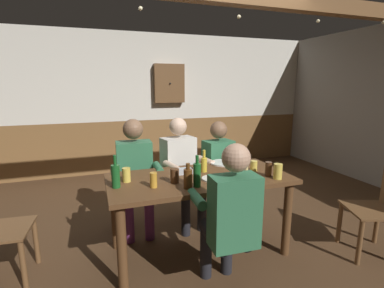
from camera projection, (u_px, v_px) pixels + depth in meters
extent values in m
plane|color=#4C331E|center=(194.00, 243.00, 3.00)|extent=(8.03, 8.03, 0.00)
cube|color=silver|center=(143.00, 77.00, 5.25)|extent=(6.69, 0.12, 1.56)
cube|color=brown|center=(145.00, 145.00, 5.51)|extent=(6.69, 0.12, 0.96)
cube|color=brown|center=(200.00, 178.00, 2.70)|extent=(1.70, 0.81, 0.04)
cylinder|color=brown|center=(122.00, 249.00, 2.23)|extent=(0.08, 0.08, 0.73)
cylinder|color=brown|center=(287.00, 219.00, 2.73)|extent=(0.08, 0.08, 0.73)
cylinder|color=brown|center=(115.00, 214.00, 2.84)|extent=(0.08, 0.08, 0.73)
cylinder|color=brown|center=(251.00, 194.00, 3.33)|extent=(0.08, 0.08, 0.73)
cube|color=#33724C|center=(135.00, 166.00, 3.19)|extent=(0.39, 0.26, 0.55)
sphere|color=brown|center=(133.00, 129.00, 3.11)|extent=(0.22, 0.22, 0.22)
cylinder|color=#6B2D66|center=(146.00, 190.00, 3.15)|extent=(0.15, 0.39, 0.13)
cylinder|color=#6B2D66|center=(127.00, 192.00, 3.10)|extent=(0.15, 0.39, 0.13)
cylinder|color=#6B2D66|center=(149.00, 220.00, 3.03)|extent=(0.10, 0.10, 0.42)
cylinder|color=#6B2D66|center=(129.00, 223.00, 2.97)|extent=(0.10, 0.10, 0.42)
cylinder|color=#33724C|center=(158.00, 168.00, 3.00)|extent=(0.09, 0.28, 0.08)
cylinder|color=#33724C|center=(115.00, 172.00, 2.88)|extent=(0.09, 0.28, 0.08)
cube|color=silver|center=(178.00, 161.00, 3.36)|extent=(0.41, 0.29, 0.56)
sphere|color=beige|center=(178.00, 126.00, 3.27)|extent=(0.20, 0.20, 0.20)
cylinder|color=black|center=(192.00, 184.00, 3.34)|extent=(0.21, 0.43, 0.13)
cylinder|color=black|center=(177.00, 188.00, 3.23)|extent=(0.21, 0.43, 0.13)
cylinder|color=black|center=(202.00, 213.00, 3.22)|extent=(0.10, 0.10, 0.42)
cylinder|color=black|center=(186.00, 217.00, 3.11)|extent=(0.10, 0.10, 0.42)
cylinder|color=beige|center=(206.00, 161.00, 3.25)|extent=(0.13, 0.29, 0.08)
cylinder|color=beige|center=(171.00, 167.00, 3.03)|extent=(0.13, 0.29, 0.08)
cube|color=#33724C|center=(218.00, 160.00, 3.53)|extent=(0.38, 0.28, 0.49)
sphere|color=brown|center=(219.00, 130.00, 3.45)|extent=(0.21, 0.21, 0.21)
cylinder|color=#B78493|center=(231.00, 180.00, 3.49)|extent=(0.19, 0.42, 0.13)
cylinder|color=#B78493|center=(217.00, 182.00, 3.41)|extent=(0.19, 0.42, 0.13)
cylinder|color=#B78493|center=(240.00, 207.00, 3.37)|extent=(0.10, 0.10, 0.42)
cylinder|color=#B78493|center=(227.00, 210.00, 3.29)|extent=(0.10, 0.10, 0.42)
cylinder|color=#33724C|center=(244.00, 161.00, 3.39)|extent=(0.12, 0.29, 0.08)
cylinder|color=#33724C|center=(215.00, 166.00, 3.21)|extent=(0.12, 0.29, 0.08)
cube|color=#33724C|center=(234.00, 212.00, 2.05)|extent=(0.36, 0.21, 0.54)
sphere|color=tan|center=(236.00, 158.00, 1.97)|extent=(0.20, 0.20, 0.20)
cylinder|color=black|center=(214.00, 236.00, 2.21)|extent=(0.14, 0.37, 0.13)
cylinder|color=black|center=(237.00, 232.00, 2.26)|extent=(0.14, 0.37, 0.13)
cylinder|color=black|center=(206.00, 254.00, 2.43)|extent=(0.10, 0.10, 0.42)
cylinder|color=black|center=(227.00, 250.00, 2.49)|extent=(0.10, 0.10, 0.42)
cylinder|color=#33724C|center=(197.00, 199.00, 2.22)|extent=(0.09, 0.28, 0.08)
cylinder|color=tan|center=(245.00, 193.00, 2.33)|extent=(0.09, 0.28, 0.08)
cube|color=brown|center=(372.00, 210.00, 2.73)|extent=(0.57, 0.57, 0.02)
cylinder|color=brown|center=(360.00, 242.00, 2.59)|extent=(0.04, 0.04, 0.44)
cylinder|color=brown|center=(340.00, 223.00, 2.97)|extent=(0.04, 0.04, 0.44)
cylinder|color=brown|center=(377.00, 223.00, 2.96)|extent=(0.04, 0.04, 0.44)
cube|color=brown|center=(1.00, 231.00, 2.35)|extent=(0.47, 0.47, 0.02)
cylinder|color=brown|center=(36.00, 241.00, 2.62)|extent=(0.04, 0.04, 0.44)
cylinder|color=brown|center=(23.00, 266.00, 2.26)|extent=(0.04, 0.04, 0.44)
cylinder|color=#F9E08C|center=(246.00, 168.00, 2.84)|extent=(0.04, 0.04, 0.08)
cube|color=#B2B7BC|center=(184.00, 171.00, 2.78)|extent=(0.14, 0.10, 0.05)
cylinder|color=white|center=(213.00, 179.00, 2.61)|extent=(0.20, 0.20, 0.01)
cylinder|color=white|center=(223.00, 163.00, 3.13)|extent=(0.28, 0.28, 0.01)
cylinder|color=#593314|center=(188.00, 179.00, 2.38)|extent=(0.07, 0.07, 0.16)
cylinder|color=#593314|center=(188.00, 166.00, 2.35)|extent=(0.03, 0.03, 0.05)
cylinder|color=#195923|center=(197.00, 175.00, 2.41)|extent=(0.06, 0.06, 0.20)
cylinder|color=#195923|center=(197.00, 160.00, 2.38)|extent=(0.03, 0.03, 0.07)
cylinder|color=gold|center=(204.00, 165.00, 2.83)|extent=(0.06, 0.06, 0.14)
cylinder|color=gold|center=(204.00, 154.00, 2.81)|extent=(0.03, 0.03, 0.08)
cylinder|color=#195923|center=(116.00, 176.00, 2.39)|extent=(0.07, 0.07, 0.19)
cylinder|color=#195923|center=(115.00, 160.00, 2.36)|extent=(0.03, 0.03, 0.09)
cylinder|color=#4C2D19|center=(268.00, 169.00, 2.70)|extent=(0.06, 0.06, 0.13)
cylinder|color=#E5C64C|center=(126.00, 175.00, 2.54)|extent=(0.07, 0.07, 0.13)
cylinder|color=#4C2D19|center=(175.00, 176.00, 2.51)|extent=(0.08, 0.08, 0.13)
cylinder|color=gold|center=(154.00, 180.00, 2.40)|extent=(0.06, 0.06, 0.13)
cylinder|color=#E5C64C|center=(254.00, 166.00, 2.87)|extent=(0.07, 0.07, 0.10)
cylinder|color=#E5C64C|center=(278.00, 171.00, 2.62)|extent=(0.08, 0.08, 0.14)
cube|color=brown|center=(169.00, 83.00, 5.30)|extent=(0.56, 0.12, 0.70)
sphere|color=black|center=(170.00, 83.00, 5.23)|extent=(0.03, 0.03, 0.03)
sphere|color=#F9EAB2|center=(140.00, 8.00, 2.43)|extent=(0.04, 0.04, 0.04)
sphere|color=#F9EAB2|center=(239.00, 17.00, 2.73)|extent=(0.04, 0.04, 0.04)
sphere|color=#F9EAB2|center=(318.00, 21.00, 3.02)|extent=(0.04, 0.04, 0.04)
sphere|color=#F9EAB2|center=(383.00, 22.00, 3.32)|extent=(0.04, 0.04, 0.04)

